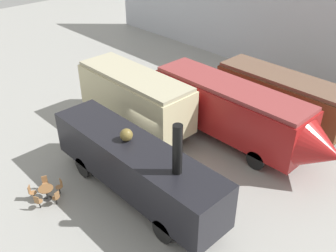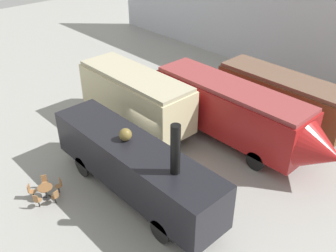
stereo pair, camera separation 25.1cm
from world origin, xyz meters
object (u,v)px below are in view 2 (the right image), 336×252
object	(u,v)px
streamlined_locomotive	(240,113)
passenger_coach_vintage	(135,96)
visitor_person	(162,168)
cafe_table_near	(45,190)
passenger_coach_wooden	(283,96)
steam_locomotive	(134,164)
cafe_chair_0	(55,196)

from	to	relation	value
streamlined_locomotive	passenger_coach_vintage	distance (m)	6.83
visitor_person	passenger_coach_vintage	bearing A→B (deg)	153.90
cafe_table_near	passenger_coach_wooden	bearing A→B (deg)	75.79
passenger_coach_vintage	steam_locomotive	size ratio (longest dim) A/B	0.79
passenger_coach_vintage	cafe_chair_0	size ratio (longest dim) A/B	9.73
passenger_coach_wooden	streamlined_locomotive	size ratio (longest dim) A/B	0.73
passenger_coach_wooden	cafe_table_near	world-z (taller)	passenger_coach_wooden
cafe_table_near	cafe_chair_0	xyz separation A→B (m)	(0.74, 0.16, -0.02)
passenger_coach_vintage	steam_locomotive	xyz separation A→B (m)	(5.25, -4.33, -0.38)
streamlined_locomotive	steam_locomotive	distance (m)	7.65
steam_locomotive	visitor_person	distance (m)	1.96
visitor_person	cafe_table_near	bearing A→B (deg)	-121.31
steam_locomotive	visitor_person	xyz separation A→B (m)	(0.22, 1.65, -1.03)
cafe_chair_0	visitor_person	xyz separation A→B (m)	(2.42, 5.04, 0.45)
passenger_coach_vintage	cafe_chair_0	xyz separation A→B (m)	(3.05, -7.72, -1.86)
passenger_coach_vintage	visitor_person	xyz separation A→B (m)	(5.47, -2.68, -1.41)
streamlined_locomotive	passenger_coach_wooden	bearing A→B (deg)	86.86
steam_locomotive	cafe_chair_0	world-z (taller)	steam_locomotive
cafe_table_near	cafe_chair_0	bearing A→B (deg)	12.10
passenger_coach_wooden	cafe_chair_0	distance (m)	15.71
passenger_coach_wooden	cafe_table_near	distance (m)	16.03
passenger_coach_vintage	cafe_chair_0	distance (m)	8.51
cafe_chair_0	visitor_person	size ratio (longest dim) A/B	0.50
streamlined_locomotive	visitor_person	size ratio (longest dim) A/B	7.05
cafe_chair_0	passenger_coach_wooden	bearing A→B (deg)	-113.83
streamlined_locomotive	visitor_person	world-z (taller)	streamlined_locomotive
passenger_coach_vintage	steam_locomotive	world-z (taller)	steam_locomotive
steam_locomotive	cafe_chair_0	bearing A→B (deg)	-123.00
passenger_coach_wooden	steam_locomotive	bearing A→B (deg)	-94.68
passenger_coach_wooden	steam_locomotive	distance (m)	11.96
steam_locomotive	cafe_chair_0	xyz separation A→B (m)	(-2.20, -3.39, -1.48)
streamlined_locomotive	cafe_table_near	xyz separation A→B (m)	(-3.68, -11.16, -1.72)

